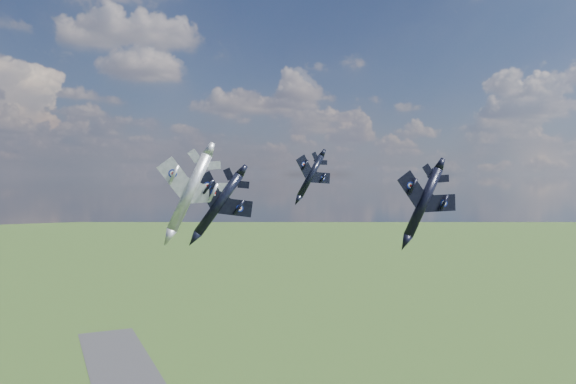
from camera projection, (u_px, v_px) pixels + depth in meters
name	position (u px, v px, depth m)	size (l,w,h in m)	color
jet_lead_navy	(219.00, 204.00, 80.04)	(10.09, 14.06, 2.91)	black
jet_right_navy	(423.00, 202.00, 79.97)	(10.43, 14.54, 3.01)	black
jet_high_navy	(311.00, 176.00, 111.57)	(9.31, 12.99, 2.69)	black
jet_left_silver	(190.00, 192.00, 79.26)	(11.58, 16.14, 3.34)	gray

